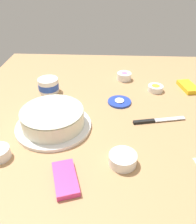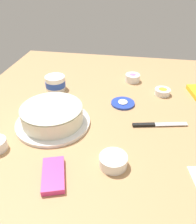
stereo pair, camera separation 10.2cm
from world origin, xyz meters
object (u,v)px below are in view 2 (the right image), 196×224
Objects in this scene: frosted_cake at (52,115)px; sprinkle_bowl_orange at (113,161)px; frosting_tub_lid at (123,103)px; sprinkle_bowl_yellow at (162,91)px; candy_box_lower at (53,175)px; spreading_knife at (155,125)px; sprinkle_bowl_pink at (133,77)px; frosting_tub at (55,83)px.

frosted_cake is 3.26× the size of sprinkle_bowl_orange.
frosting_tub_lid is 1.43× the size of sprinkle_bowl_yellow.
sprinkle_bowl_orange is 0.20m from candy_box_lower.
frosting_tub_lid is 0.21m from spreading_knife.
frosted_cake is at bearing -82.06° from spreading_knife.
sprinkle_bowl_orange is 0.68m from sprinkle_bowl_pink.
frosted_cake is 2.94× the size of frosting_tub.
frosting_tub_lid is (-0.21, 0.28, -0.04)m from frosted_cake.
candy_box_lower is (0.49, -0.19, 0.00)m from frosting_tub_lid.
sprinkle_bowl_pink reaches higher than sprinkle_bowl_yellow.
frosted_cake is at bearing -124.70° from sprinkle_bowl_orange.
spreading_knife is (0.25, 0.52, -0.03)m from frosting_tub.
frosting_tub is 0.75× the size of candy_box_lower.
sprinkle_bowl_orange is at bearing -20.04° from sprinkle_bowl_yellow.
frosting_tub is 0.46× the size of spreading_knife.
frosting_tub is at bearing -86.38° from sprinkle_bowl_yellow.
frosting_tub_lid is at bearing -7.48° from sprinkle_bowl_pink.
sprinkle_bowl_orange is at bearing -0.02° from frosting_tub_lid.
sprinkle_bowl_yellow is at bearing 170.81° from spreading_knife.
spreading_knife is at bearing 44.68° from frosting_tub_lid.
sprinkle_bowl_yellow reaches higher than frosting_tub_lid.
sprinkle_bowl_orange reaches higher than sprinkle_bowl_yellow.
frosting_tub is 1.34× the size of sprinkle_bowl_yellow.
sprinkle_bowl_pink is at bearing 146.49° from frosted_cake.
sprinkle_bowl_yellow is at bearing 125.84° from frosted_cake.
sprinkle_bowl_orange is at bearing 96.90° from candy_box_lower.
frosting_tub_lid is 0.24m from sprinkle_bowl_yellow.
frosting_tub is (-0.31, -0.09, -0.01)m from frosted_cake.
sprinkle_bowl_yellow is at bearing 159.96° from sprinkle_bowl_orange.
frosting_tub is at bearing -104.56° from frosting_tub_lid.
frosting_tub_lid is at bearing 141.58° from candy_box_lower.
spreading_knife is (0.15, 0.15, -0.00)m from frosting_tub_lid.
sprinkle_bowl_orange is (0.54, -0.20, 0.00)m from sprinkle_bowl_yellow.
spreading_knife is 0.43m from sprinkle_bowl_pink.
sprinkle_bowl_yellow reaches higher than spreading_knife.
sprinkle_bowl_yellow is at bearing 93.62° from frosting_tub.
frosting_tub_lid is 0.53m from candy_box_lower.
spreading_knife is at bearing 15.53° from sprinkle_bowl_pink.
sprinkle_bowl_yellow is 0.97× the size of sprinkle_bowl_pink.
spreading_knife is 0.30m from sprinkle_bowl_orange.
frosting_tub is at bearing 179.79° from candy_box_lower.
frosting_tub_lid is 1.38× the size of sprinkle_bowl_pink.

